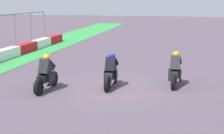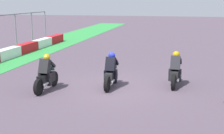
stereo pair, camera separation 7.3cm
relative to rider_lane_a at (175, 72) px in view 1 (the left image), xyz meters
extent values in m
plane|color=#50424F|center=(-0.91, 2.57, -0.62)|extent=(120.00, 120.00, 0.00)
cube|color=white|center=(4.18, 10.62, -0.30)|extent=(2.49, 0.60, 0.64)
cube|color=red|center=(6.72, 10.62, -0.30)|extent=(2.49, 0.60, 0.64)
cube|color=white|center=(9.27, 10.62, -0.30)|extent=(2.49, 0.60, 0.64)
cube|color=red|center=(11.81, 10.62, -0.30)|extent=(2.49, 0.60, 0.64)
cylinder|color=slate|center=(8.44, 12.39, 0.70)|extent=(0.10, 0.10, 2.64)
cylinder|color=slate|center=(11.11, 12.39, 0.70)|extent=(0.10, 0.10, 2.64)
cylinder|color=slate|center=(13.78, 12.39, 0.70)|extent=(0.10, 0.10, 2.64)
cylinder|color=black|center=(0.70, -0.04, -0.30)|extent=(0.65, 0.18, 0.64)
cylinder|color=black|center=(-0.69, 0.04, -0.30)|extent=(0.65, 0.18, 0.64)
cube|color=#252525|center=(0.00, 0.00, -0.12)|extent=(1.12, 0.39, 0.40)
ellipsoid|color=#252525|center=(0.10, 0.00, 0.18)|extent=(0.50, 0.33, 0.24)
cube|color=red|center=(-0.51, 0.03, -0.10)|extent=(0.07, 0.16, 0.08)
cylinder|color=#A5A5AD|center=(-0.36, -0.14, -0.25)|extent=(0.43, 0.13, 0.10)
cube|color=black|center=(-0.10, 0.01, 0.40)|extent=(0.51, 0.43, 0.66)
sphere|color=#C1930F|center=(0.12, -0.01, 0.74)|extent=(0.32, 0.32, 0.30)
cube|color=#36587B|center=(0.50, -0.03, 0.22)|extent=(0.17, 0.27, 0.23)
cube|color=black|center=(-0.10, 0.21, -0.12)|extent=(0.19, 0.15, 0.52)
cube|color=black|center=(-0.13, -0.19, -0.12)|extent=(0.19, 0.15, 0.52)
cube|color=black|center=(0.29, 0.16, 0.42)|extent=(0.39, 0.12, 0.31)
cube|color=black|center=(0.27, -0.20, 0.42)|extent=(0.39, 0.12, 0.31)
cylinder|color=black|center=(-0.16, 2.66, -0.30)|extent=(0.64, 0.15, 0.64)
cylinder|color=black|center=(-1.56, 2.67, -0.30)|extent=(0.64, 0.15, 0.64)
cube|color=#272729|center=(-0.86, 2.66, -0.12)|extent=(1.10, 0.33, 0.40)
ellipsoid|color=#272729|center=(-0.76, 2.66, 0.18)|extent=(0.48, 0.30, 0.24)
cube|color=red|center=(-1.37, 2.67, -0.10)|extent=(0.06, 0.16, 0.08)
cylinder|color=#A5A5AD|center=(-1.21, 2.51, -0.25)|extent=(0.42, 0.10, 0.10)
cube|color=black|center=(-0.96, 2.66, 0.40)|extent=(0.49, 0.40, 0.66)
sphere|color=#1E28B9|center=(-0.74, 2.66, 0.74)|extent=(0.30, 0.30, 0.30)
cube|color=#3F6D5A|center=(-0.36, 2.66, 0.22)|extent=(0.16, 0.26, 0.23)
cube|color=black|center=(-0.98, 2.87, -0.12)|extent=(0.18, 0.14, 0.52)
cube|color=black|center=(-0.98, 2.47, -0.12)|extent=(0.18, 0.14, 0.52)
cube|color=black|center=(-0.58, 2.84, 0.42)|extent=(0.39, 0.10, 0.31)
cube|color=black|center=(-0.58, 2.48, 0.42)|extent=(0.39, 0.10, 0.31)
cylinder|color=black|center=(-1.20, 5.15, -0.30)|extent=(0.64, 0.16, 0.64)
cylinder|color=black|center=(-2.60, 5.19, -0.30)|extent=(0.64, 0.16, 0.64)
cube|color=black|center=(-1.90, 5.17, -0.12)|extent=(1.11, 0.35, 0.40)
ellipsoid|color=black|center=(-1.80, 5.17, 0.18)|extent=(0.49, 0.31, 0.24)
cube|color=red|center=(-2.41, 5.18, -0.10)|extent=(0.06, 0.16, 0.08)
cylinder|color=#A5A5AD|center=(-2.26, 5.02, -0.25)|extent=(0.42, 0.11, 0.10)
cube|color=black|center=(-2.00, 5.17, 0.40)|extent=(0.49, 0.41, 0.66)
sphere|color=#C1930F|center=(-1.78, 5.17, 0.74)|extent=(0.31, 0.31, 0.30)
cube|color=#498075|center=(-1.40, 5.16, 0.22)|extent=(0.16, 0.26, 0.23)
cube|color=black|center=(-2.02, 5.37, -0.12)|extent=(0.18, 0.14, 0.52)
cube|color=black|center=(-2.03, 4.97, -0.12)|extent=(0.18, 0.14, 0.52)
cube|color=black|center=(-1.62, 5.34, 0.42)|extent=(0.39, 0.11, 0.31)
cube|color=black|center=(-1.63, 4.98, 0.42)|extent=(0.39, 0.11, 0.31)
camera|label=1|loc=(-13.51, -0.18, 3.06)|focal=50.15mm
camera|label=2|loc=(-13.50, -0.26, 3.06)|focal=50.15mm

